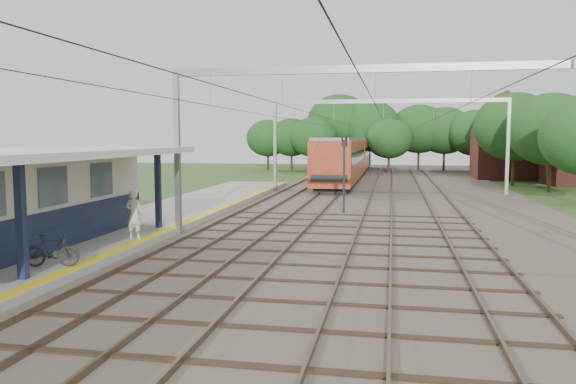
# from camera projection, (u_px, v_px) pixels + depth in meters

# --- Properties ---
(ballast_bed) EXTENTS (18.00, 90.00, 0.10)m
(ballast_bed) POSITION_uv_depth(u_px,v_px,m) (393.00, 200.00, 36.96)
(ballast_bed) COLOR #473D33
(ballast_bed) RESTS_ON ground
(platform) EXTENTS (5.00, 52.00, 0.35)m
(platform) POSITION_uv_depth(u_px,v_px,m) (113.00, 234.00, 23.40)
(platform) COLOR gray
(platform) RESTS_ON ground
(yellow_stripe) EXTENTS (0.45, 52.00, 0.01)m
(yellow_stripe) POSITION_uv_depth(u_px,v_px,m) (164.00, 231.00, 22.97)
(yellow_stripe) COLOR yellow
(yellow_stripe) RESTS_ON platform
(rail_tracks) EXTENTS (11.80, 88.00, 0.15)m
(rail_tracks) POSITION_uv_depth(u_px,v_px,m) (355.00, 198.00, 37.41)
(rail_tracks) COLOR brown
(rail_tracks) RESTS_ON ballast_bed
(catenary_system) EXTENTS (17.22, 88.00, 7.00)m
(catenary_system) POSITION_uv_depth(u_px,v_px,m) (384.00, 114.00, 31.93)
(catenary_system) COLOR gray
(catenary_system) RESTS_ON ground
(tree_band) EXTENTS (31.72, 30.88, 8.82)m
(tree_band) POSITION_uv_depth(u_px,v_px,m) (392.00, 131.00, 63.06)
(tree_band) COLOR #382619
(tree_band) RESTS_ON ground
(house_far) EXTENTS (8.00, 6.12, 8.66)m
(house_far) POSITION_uv_depth(u_px,v_px,m) (516.00, 147.00, 55.99)
(house_far) COLOR brown
(house_far) RESTS_ON ground
(person) EXTENTS (0.74, 0.54, 1.89)m
(person) POSITION_uv_depth(u_px,v_px,m) (134.00, 215.00, 21.08)
(person) COLOR beige
(person) RESTS_ON platform
(bicycle) EXTENTS (1.68, 0.84, 0.97)m
(bicycle) POSITION_uv_depth(u_px,v_px,m) (52.00, 251.00, 16.65)
(bicycle) COLOR black
(bicycle) RESTS_ON platform
(train) EXTENTS (3.11, 38.65, 4.07)m
(train) POSITION_uv_depth(u_px,v_px,m) (350.00, 156.00, 58.47)
(train) COLOR black
(train) RESTS_ON ballast_bed
(signal_post) EXTENTS (0.32, 0.28, 4.23)m
(signal_post) POSITION_uv_depth(u_px,v_px,m) (344.00, 166.00, 30.27)
(signal_post) COLOR black
(signal_post) RESTS_ON ground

